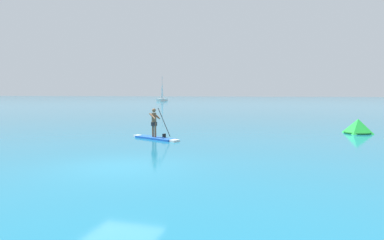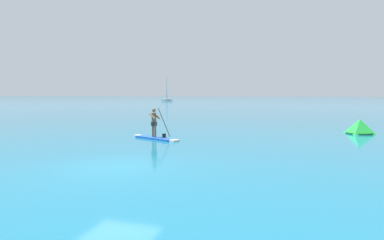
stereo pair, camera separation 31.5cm
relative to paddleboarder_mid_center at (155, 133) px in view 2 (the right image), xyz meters
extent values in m
plane|color=#196B8C|center=(1.54, -7.01, -0.34)|extent=(440.00, 440.00, 0.00)
cube|color=blue|center=(0.00, -0.01, -0.29)|extent=(2.70, 1.76, 0.10)
cube|color=white|center=(1.36, -0.68, -0.29)|extent=(0.50, 0.56, 0.10)
cube|color=white|center=(-1.36, 0.65, -0.29)|extent=(0.47, 0.50, 0.10)
cylinder|color=brown|center=(0.02, -0.02, 0.17)|extent=(0.11, 0.11, 0.82)
cylinder|color=brown|center=(-0.16, 0.07, 0.17)|extent=(0.11, 0.11, 0.82)
cube|color=black|center=(-0.07, 0.02, 0.50)|extent=(0.33, 0.31, 0.22)
cylinder|color=brown|center=(-0.07, 0.02, 0.85)|extent=(0.26, 0.26, 0.53)
sphere|color=brown|center=(-0.07, 0.02, 1.25)|extent=(0.21, 0.21, 0.21)
cylinder|color=brown|center=(0.04, 0.14, 0.93)|extent=(0.52, 0.36, 0.37)
cylinder|color=brown|center=(-0.09, -0.13, 0.93)|extent=(0.52, 0.36, 0.37)
cylinder|color=black|center=(0.43, 0.25, 0.58)|extent=(0.90, 0.49, 1.56)
cube|color=black|center=(0.43, 0.25, -0.22)|extent=(0.16, 0.21, 0.32)
pyramid|color=green|center=(11.24, 5.98, 0.12)|extent=(1.82, 1.82, 0.91)
torus|color=#167226|center=(11.24, 5.98, -0.28)|extent=(1.64, 1.64, 0.12)
cube|color=white|center=(-30.82, 81.63, 0.04)|extent=(1.88, 5.05, 0.76)
cylinder|color=#B2B2B7|center=(-30.82, 81.63, 3.89)|extent=(0.12, 0.12, 6.94)
pyramid|color=white|center=(-30.82, 81.63, 3.26)|extent=(0.40, 2.21, 5.49)
camera|label=1|loc=(7.13, -17.51, 2.21)|focal=32.15mm
camera|label=2|loc=(7.43, -17.42, 2.21)|focal=32.15mm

